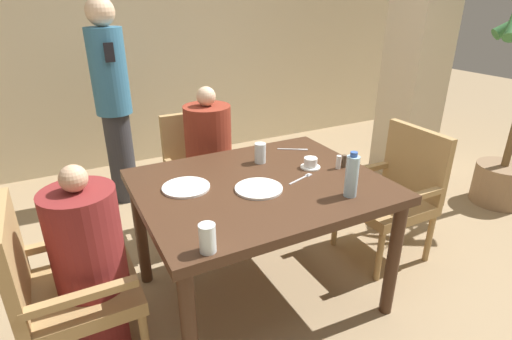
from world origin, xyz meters
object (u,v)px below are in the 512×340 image
chair_right_side (395,190)px  glass_tall_near (260,153)px  chair_far_side (203,170)px  teacup_with_saucer (311,163)px  glass_tall_mid (207,238)px  chair_left_side (60,284)px  plate_main_left (186,187)px  water_bottle (352,176)px  standing_host (113,99)px  plate_main_right (259,188)px  diner_in_far_chair (209,164)px  diner_in_left_chair (91,265)px

chair_right_side → glass_tall_near: (-0.90, 0.24, 0.34)m
chair_far_side → teacup_with_saucer: size_ratio=7.63×
teacup_with_saucer → glass_tall_mid: bearing=-148.9°
chair_left_side → glass_tall_mid: size_ratio=7.38×
plate_main_left → chair_left_side: bearing=-170.3°
water_bottle → standing_host: bearing=111.5°
standing_host → plate_main_left: size_ratio=6.77×
chair_left_side → glass_tall_near: chair_left_side is taller
chair_far_side → plate_main_right: chair_far_side is taller
chair_far_side → diner_in_far_chair: (-0.00, -0.14, 0.10)m
chair_left_side → diner_in_left_chair: diner_in_left_chair is taller
standing_host → water_bottle: standing_host is taller
standing_host → glass_tall_mid: (-0.01, -2.11, -0.08)m
chair_left_side → plate_main_right: chair_left_side is taller
chair_left_side → water_bottle: bearing=-14.2°
diner_in_far_chair → water_bottle: 1.19m
chair_left_side → glass_tall_mid: 0.79m
chair_left_side → diner_in_far_chair: diner_in_far_chair is taller
diner_in_far_chair → chair_right_side: bearing=-36.6°
chair_right_side → plate_main_right: (-1.08, -0.07, 0.29)m
chair_left_side → plate_main_left: 0.72m
chair_right_side → glass_tall_near: size_ratio=7.38×
chair_left_side → plate_main_right: (0.98, -0.07, 0.29)m
diner_in_left_chair → plate_main_left: bearing=12.2°
teacup_with_saucer → glass_tall_near: size_ratio=0.97×
chair_right_side → glass_tall_mid: size_ratio=7.38×
diner_in_left_chair → glass_tall_mid: bearing=-48.0°
standing_host → teacup_with_saucer: bearing=-63.3°
chair_right_side → diner_in_far_chair: bearing=143.4°
diner_in_far_chair → teacup_with_saucer: 0.83m
teacup_with_saucer → glass_tall_mid: size_ratio=0.97×
chair_right_side → plate_main_left: bearing=175.5°
diner_in_far_chair → standing_host: (-0.47, 0.89, 0.32)m
water_bottle → chair_right_side: bearing=25.8°
plate_main_left → glass_tall_mid: (-0.10, -0.57, 0.05)m
chair_left_side → standing_host: (0.56, 1.65, 0.42)m
chair_left_side → chair_far_side: size_ratio=1.00×
diner_in_far_chair → teacup_with_saucer: diner_in_far_chair is taller
diner_in_left_chair → chair_right_side: 1.91m
chair_right_side → glass_tall_mid: chair_right_side is taller
water_bottle → teacup_with_saucer: bearing=86.0°
glass_tall_near → chair_far_side: bearing=100.8°
chair_far_side → glass_tall_near: 0.76m
chair_far_side → plate_main_left: (-0.38, -0.79, 0.29)m
diner_in_left_chair → diner_in_far_chair: 1.17m
diner_in_far_chair → water_bottle: diner_in_far_chair is taller
plate_main_right → glass_tall_near: bearing=60.8°
plate_main_left → diner_in_left_chair: bearing=-167.8°
diner_in_far_chair → glass_tall_mid: (-0.47, -1.22, 0.24)m
teacup_with_saucer → glass_tall_near: (-0.22, 0.20, 0.03)m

